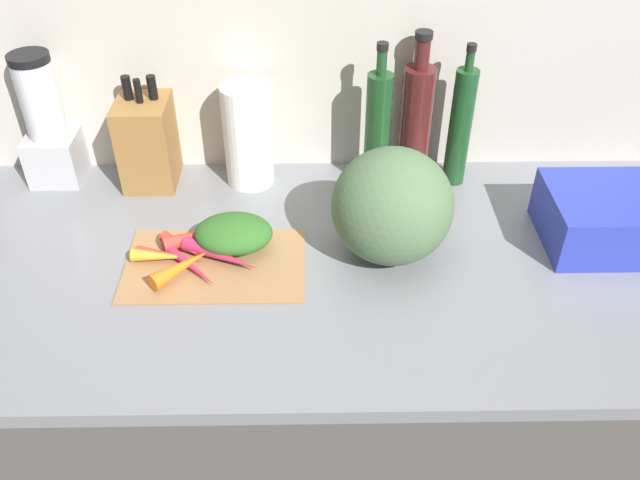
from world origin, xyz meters
TOP-DOWN VIEW (x-y plane):
  - ground_plane at (0.00, 0.00)cm, footprint 170.00×80.00cm
  - wall_back at (0.00, 38.50)cm, footprint 170.00×3.00cm
  - cutting_board at (-21.72, -2.66)cm, footprint 37.09×23.42cm
  - carrot_0 at (-28.99, 1.38)cm, footprint 10.13×8.75cm
  - carrot_1 at (-26.23, 3.97)cm, footprint 14.38×9.16cm
  - carrot_2 at (-20.20, -2.53)cm, footprint 17.29×11.31cm
  - carrot_3 at (-30.67, -1.89)cm, footprint 15.12×5.80cm
  - carrot_4 at (-26.13, -5.04)cm, footprint 12.77×13.43cm
  - carrot_5 at (-32.67, -2.13)cm, footprint 12.29×3.85cm
  - carrot_6 at (-27.83, -5.88)cm, footprint 12.54×12.48cm
  - carrot_greens_pile at (-18.03, 2.61)cm, footprint 16.32×12.55cm
  - winter_squash at (14.43, 1.02)cm, footprint 24.60×24.17cm
  - knife_block at (-40.08, 30.62)cm, footprint 12.02×15.56cm
  - blender_appliance at (-63.06, 31.50)cm, footprint 11.90×11.90cm
  - paper_towel_roll at (-16.44, 29.50)cm, footprint 11.30×11.30cm
  - bottle_0 at (13.57, 27.24)cm, footprint 5.85×5.85cm
  - bottle_1 at (22.97, 32.39)cm, footprint 7.51×7.51cm
  - bottle_2 at (32.80, 28.71)cm, footprint 5.23×5.23cm
  - dish_rack at (62.67, 4.74)cm, footprint 29.81×21.87cm

SIDE VIEW (x-z plane):
  - ground_plane at x=0.00cm, z-range -3.00..0.00cm
  - cutting_board at x=-21.72cm, z-range 0.00..0.80cm
  - carrot_4 at x=-26.13cm, z-range 0.80..3.01cm
  - carrot_3 at x=-30.67cm, z-range 0.80..3.26cm
  - carrot_0 at x=-28.99cm, z-range 0.80..3.35cm
  - carrot_5 at x=-32.67cm, z-range 0.80..3.59cm
  - carrot_2 at x=-20.20cm, z-range 0.80..4.10cm
  - carrot_6 at x=-27.83cm, z-range 0.80..4.35cm
  - carrot_1 at x=-26.23cm, z-range 0.80..4.38cm
  - carrot_greens_pile at x=-18.03cm, z-range 0.80..7.70cm
  - dish_rack at x=62.67cm, z-range 0.00..11.66cm
  - knife_block at x=-40.08cm, z-range -2.54..23.82cm
  - winter_squash at x=14.43cm, z-range 0.00..23.99cm
  - paper_towel_roll at x=-16.44cm, z-range 0.00..24.82cm
  - blender_appliance at x=-63.06cm, z-range -2.20..29.45cm
  - bottle_2 at x=32.80cm, z-range -2.47..31.96cm
  - bottle_0 at x=13.57cm, z-range -2.89..32.49cm
  - bottle_1 at x=22.97cm, z-range -3.07..32.74cm
  - wall_back at x=0.00cm, z-range 0.00..60.00cm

